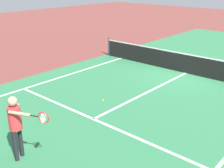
# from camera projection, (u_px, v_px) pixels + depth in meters

# --- Properties ---
(ground_plane) EXTENTS (60.00, 60.00, 0.00)m
(ground_plane) POSITION_uv_depth(u_px,v_px,m) (186.00, 73.00, 13.91)
(ground_plane) COLOR brown
(court_surface_inbounds) EXTENTS (10.62, 24.40, 0.00)m
(court_surface_inbounds) POSITION_uv_depth(u_px,v_px,m) (186.00, 73.00, 13.91)
(court_surface_inbounds) COLOR #2D7247
(court_surface_inbounds) RESTS_ON ground_plane
(line_sideline_left) EXTENTS (0.10, 11.89, 0.01)m
(line_sideline_left) POSITION_uv_depth(u_px,v_px,m) (33.00, 86.00, 12.27)
(line_sideline_left) COLOR white
(line_sideline_left) RESTS_ON ground_plane
(line_sideline_right) EXTENTS (0.10, 11.89, 0.01)m
(line_sideline_right) POSITION_uv_depth(u_px,v_px,m) (222.00, 163.00, 7.19)
(line_sideline_right) COLOR white
(line_sideline_right) RESTS_ON ground_plane
(line_service_near) EXTENTS (8.22, 0.10, 0.01)m
(line_service_near) POSITION_uv_depth(u_px,v_px,m) (93.00, 119.00, 9.41)
(line_service_near) COLOR white
(line_service_near) RESTS_ON ground_plane
(line_center_service) EXTENTS (0.10, 6.40, 0.01)m
(line_center_service) POSITION_uv_depth(u_px,v_px,m) (148.00, 92.00, 11.66)
(line_center_service) COLOR white
(line_center_service) RESTS_ON ground_plane
(net) EXTENTS (10.20, 0.09, 1.07)m
(net) POSITION_uv_depth(u_px,v_px,m) (187.00, 63.00, 13.74)
(net) COLOR #33383D
(net) RESTS_ON ground_plane
(player_near) EXTENTS (1.22, 0.52, 1.73)m
(player_near) POSITION_uv_depth(u_px,v_px,m) (16.00, 121.00, 7.02)
(player_near) COLOR black
(player_near) RESTS_ON ground_plane
(tennis_ball_mid_court) EXTENTS (0.07, 0.07, 0.07)m
(tennis_ball_mid_court) POSITION_uv_depth(u_px,v_px,m) (103.00, 101.00, 10.73)
(tennis_ball_mid_court) COLOR #CCE033
(tennis_ball_mid_court) RESTS_ON ground_plane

